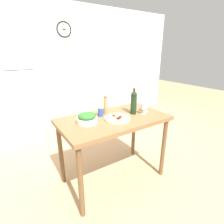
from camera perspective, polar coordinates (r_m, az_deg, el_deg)
ground_plane at (r=2.57m, az=0.48°, el=-20.46°), size 14.00×14.00×0.00m
wall_back at (r=4.05m, az=-17.84°, el=13.66°), size 6.40×0.08×2.60m
refrigerator at (r=3.60m, az=-30.15°, el=5.46°), size 0.80×0.65×1.88m
prep_counter at (r=2.16m, az=0.54°, el=-4.40°), size 1.31×0.74×0.88m
wine_bottle at (r=2.21m, az=7.10°, el=3.27°), size 0.08×0.08×0.33m
wine_glass_near at (r=2.24m, az=10.30°, el=1.58°), size 0.07×0.07×0.14m
wine_glass_far at (r=2.33m, az=11.03°, el=2.30°), size 0.07×0.07×0.14m
pepper_mill at (r=2.19m, az=-2.14°, el=2.35°), size 0.05×0.05×0.25m
salad_bowl at (r=1.97m, az=-8.14°, el=-2.00°), size 0.24×0.24×0.12m
homemade_pizza at (r=2.05m, az=1.65°, el=-2.09°), size 0.31×0.31×0.03m
salt_canister at (r=2.14m, az=-3.77°, el=0.16°), size 0.06×0.06×0.12m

